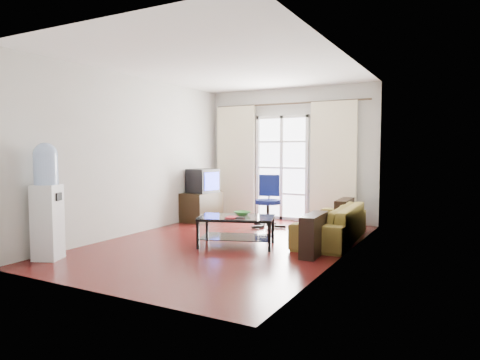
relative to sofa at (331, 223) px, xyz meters
name	(u,v)px	position (x,y,z in m)	size (l,w,h in m)	color
floor	(226,243)	(-1.38, -0.94, -0.29)	(5.20, 5.20, 0.00)	#571714
ceiling	(226,66)	(-1.38, -0.94, 2.41)	(5.20, 5.20, 0.00)	white
wall_back	(290,154)	(-1.38, 1.66, 1.06)	(3.60, 0.02, 2.70)	beige
wall_front	(94,159)	(-1.38, -3.54, 1.06)	(3.60, 0.02, 2.70)	beige
wall_left	(136,155)	(-3.18, -0.94, 1.06)	(0.02, 5.20, 2.70)	beige
wall_right	(343,157)	(0.42, -0.94, 1.06)	(0.02, 5.20, 2.70)	beige
french_door	(282,168)	(-1.53, 1.60, 0.79)	(1.16, 0.06, 2.15)	white
curtain_rod	(288,104)	(-1.38, 1.56, 2.09)	(0.04, 0.04, 3.30)	#4C3F2D
curtain_left	(236,161)	(-2.58, 1.54, 0.91)	(0.90, 0.07, 2.35)	#F1EAC2
curtain_right	(333,163)	(-0.43, 1.54, 0.91)	(0.90, 0.07, 2.35)	#F1EAC2
radiator	(325,207)	(-0.58, 1.56, 0.04)	(0.64, 0.12, 0.64)	gray
sofa	(331,223)	(0.00, 0.00, 0.00)	(0.86, 1.99, 0.57)	brown
coffee_table	(237,227)	(-1.15, -1.02, 0.00)	(1.25, 0.96, 0.45)	silver
bowl	(242,213)	(-1.13, -0.87, 0.19)	(0.30, 0.30, 0.06)	#338E3E
book	(227,217)	(-1.21, -1.20, 0.17)	(0.18, 0.23, 0.02)	maroon
remote	(240,218)	(-1.02, -1.16, 0.17)	(0.17, 0.05, 0.02)	black
tv_stand	(201,207)	(-2.88, 0.64, 0.00)	(0.53, 0.79, 0.58)	black
crt_tv	(202,181)	(-2.88, 0.67, 0.53)	(0.60, 0.60, 0.48)	black
task_chair	(268,212)	(-1.38, 0.62, 0.00)	(0.84, 0.84, 0.98)	black
water_cooler	(47,199)	(-2.95, -2.89, 0.52)	(0.41, 0.41, 1.54)	silver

